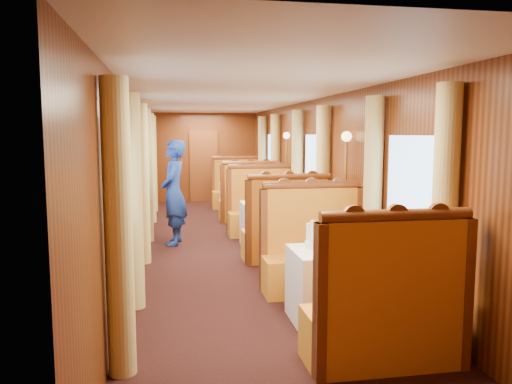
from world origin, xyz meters
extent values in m
cube|color=brown|center=(0.00, 5.97, 1.00)|extent=(0.80, 0.04, 2.00)
cube|color=white|center=(0.75, -3.50, 0.38)|extent=(1.05, 0.72, 0.75)
cube|color=#B94F14|center=(0.75, -4.45, 0.23)|extent=(1.30, 0.55, 0.45)
cube|color=#B94F14|center=(0.75, -4.67, 0.85)|extent=(1.30, 0.12, 0.80)
cylinder|color=brown|center=(0.75, -4.67, 1.29)|extent=(1.23, 0.10, 0.10)
cube|color=#B94F14|center=(0.75, -2.55, 0.23)|extent=(1.30, 0.55, 0.45)
cube|color=#B94F14|center=(0.75, -2.33, 0.85)|extent=(1.30, 0.12, 0.80)
cylinder|color=brown|center=(0.75, -2.33, 1.29)|extent=(1.23, 0.10, 0.10)
cube|color=white|center=(0.75, 0.00, 0.38)|extent=(1.05, 0.72, 0.75)
cube|color=#B94F14|center=(0.75, -0.95, 0.23)|extent=(1.30, 0.55, 0.45)
cube|color=#B94F14|center=(0.75, -1.17, 0.85)|extent=(1.30, 0.12, 0.80)
cylinder|color=brown|center=(0.75, -1.17, 1.29)|extent=(1.23, 0.10, 0.10)
cube|color=#B94F14|center=(0.75, 0.95, 0.23)|extent=(1.30, 0.55, 0.45)
cube|color=#B94F14|center=(0.75, 1.17, 0.85)|extent=(1.30, 0.12, 0.80)
cylinder|color=brown|center=(0.75, 1.17, 1.29)|extent=(1.23, 0.10, 0.10)
cube|color=white|center=(0.75, 3.50, 0.38)|extent=(1.05, 0.72, 0.75)
cube|color=#B94F14|center=(0.75, 2.55, 0.23)|extent=(1.30, 0.55, 0.45)
cube|color=#B94F14|center=(0.75, 2.33, 0.85)|extent=(1.30, 0.12, 0.80)
cylinder|color=brown|center=(0.75, 2.33, 1.29)|extent=(1.23, 0.10, 0.10)
cube|color=#B94F14|center=(0.75, 4.45, 0.23)|extent=(1.30, 0.55, 0.45)
cube|color=#B94F14|center=(0.75, 4.67, 0.85)|extent=(1.30, 0.12, 0.80)
cylinder|color=brown|center=(0.75, 4.67, 1.29)|extent=(1.23, 0.10, 0.10)
cube|color=silver|center=(0.66, -3.57, 0.76)|extent=(0.38, 0.32, 0.01)
cylinder|color=white|center=(1.03, -3.61, 0.76)|extent=(0.24, 0.24, 0.01)
cylinder|color=white|center=(0.40, -3.41, 0.79)|extent=(0.08, 0.08, 0.08)
cylinder|color=white|center=(0.40, -3.41, 0.92)|extent=(0.05, 0.05, 0.18)
cylinder|color=white|center=(0.49, -3.26, 0.79)|extent=(0.08, 0.08, 0.08)
cylinder|color=white|center=(0.49, -3.26, 0.92)|extent=(0.05, 0.05, 0.18)
cylinder|color=silver|center=(0.76, 0.04, 0.82)|extent=(0.06, 0.06, 0.14)
cylinder|color=silver|center=(0.71, 3.49, 0.82)|extent=(0.06, 0.06, 0.14)
cylinder|color=#DAC46F|center=(-1.38, -4.28, 1.18)|extent=(0.22, 0.22, 2.35)
cylinder|color=#DAC46F|center=(-1.38, -2.72, 1.18)|extent=(0.22, 0.22, 2.35)
cylinder|color=#DAC46F|center=(1.38, -4.28, 1.18)|extent=(0.22, 0.22, 2.35)
cylinder|color=#DAC46F|center=(1.38, -2.72, 1.18)|extent=(0.22, 0.22, 2.35)
cylinder|color=#DAC46F|center=(-1.38, -0.78, 1.18)|extent=(0.22, 0.22, 2.35)
cylinder|color=#DAC46F|center=(-1.38, 0.78, 1.18)|extent=(0.22, 0.22, 2.35)
cylinder|color=#DAC46F|center=(1.38, -0.78, 1.18)|extent=(0.22, 0.22, 2.35)
cylinder|color=#DAC46F|center=(1.38, 0.78, 1.18)|extent=(0.22, 0.22, 2.35)
cylinder|color=#DAC46F|center=(-1.38, 2.72, 1.18)|extent=(0.22, 0.22, 2.35)
cylinder|color=#DAC46F|center=(-1.38, 4.28, 1.18)|extent=(0.22, 0.22, 2.35)
cylinder|color=#DAC46F|center=(1.38, 2.72, 1.18)|extent=(0.22, 0.22, 2.35)
cylinder|color=#DAC46F|center=(1.38, 4.28, 1.18)|extent=(0.22, 0.22, 2.35)
cylinder|color=#BF8C3F|center=(-1.40, -1.75, 0.93)|extent=(0.04, 0.04, 1.85)
sphere|color=#FFD18C|center=(-1.40, -1.75, 1.88)|extent=(0.14, 0.14, 0.14)
cylinder|color=#BF8C3F|center=(1.40, -1.75, 0.93)|extent=(0.04, 0.04, 1.85)
sphere|color=#FFD18C|center=(1.40, -1.75, 1.88)|extent=(0.14, 0.14, 0.14)
cylinder|color=#BF8C3F|center=(-1.40, 1.75, 0.93)|extent=(0.04, 0.04, 1.85)
sphere|color=#FFD18C|center=(-1.40, 1.75, 1.88)|extent=(0.14, 0.14, 0.14)
cylinder|color=#BF8C3F|center=(1.40, 1.75, 0.93)|extent=(0.04, 0.04, 1.85)
sphere|color=#FFD18C|center=(1.40, 1.75, 1.88)|extent=(0.14, 0.14, 0.14)
imported|color=navy|center=(-0.91, 0.43, 0.91)|extent=(0.53, 0.72, 1.81)
cube|color=beige|center=(0.75, 0.75, 0.75)|extent=(0.40, 0.24, 0.55)
sphere|color=tan|center=(0.75, 0.75, 1.11)|extent=(0.20, 0.20, 0.20)
cube|color=beige|center=(0.75, 0.58, 0.52)|extent=(0.36, 0.30, 0.14)
camera|label=1|loc=(-0.98, -8.23, 1.92)|focal=35.00mm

